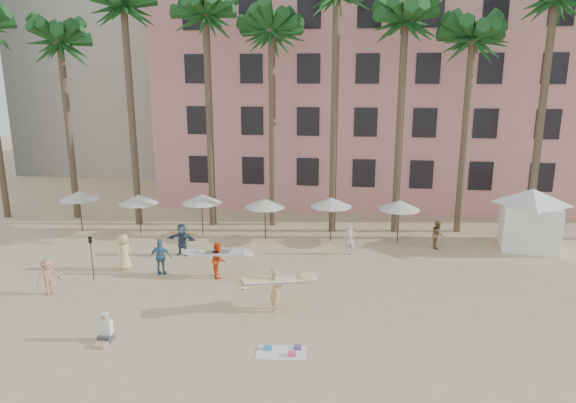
# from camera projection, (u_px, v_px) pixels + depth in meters

# --- Properties ---
(ground) EXTENTS (120.00, 120.00, 0.00)m
(ground) POSITION_uv_depth(u_px,v_px,m) (236.00, 340.00, 19.49)
(ground) COLOR #D1B789
(ground) RESTS_ON ground
(pink_hotel) EXTENTS (35.00, 14.00, 16.00)m
(pink_hotel) POSITION_uv_depth(u_px,v_px,m) (389.00, 97.00, 41.72)
(pink_hotel) COLOR #DA9185
(pink_hotel) RESTS_ON ground
(palm_row) EXTENTS (44.40, 5.40, 16.30)m
(palm_row) POSITION_uv_depth(u_px,v_px,m) (295.00, 20.00, 30.74)
(palm_row) COLOR brown
(palm_row) RESTS_ON ground
(umbrella_row) EXTENTS (22.50, 2.70, 2.73)m
(umbrella_row) POSITION_uv_depth(u_px,v_px,m) (233.00, 200.00, 31.33)
(umbrella_row) COLOR #332B23
(umbrella_row) RESTS_ON ground
(cabana) EXTENTS (5.20, 5.20, 3.50)m
(cabana) POSITION_uv_depth(u_px,v_px,m) (530.00, 213.00, 29.50)
(cabana) COLOR white
(cabana) RESTS_ON ground
(beach_towel) EXTENTS (1.87, 1.14, 0.14)m
(beach_towel) POSITION_uv_depth(u_px,v_px,m) (283.00, 351.00, 18.63)
(beach_towel) COLOR white
(beach_towel) RESTS_ON ground
(carrier_yellow) EXTENTS (2.99, 1.94, 1.96)m
(carrier_yellow) POSITION_uv_depth(u_px,v_px,m) (276.00, 287.00, 21.71)
(carrier_yellow) COLOR tan
(carrier_yellow) RESTS_ON ground
(carrier_white) EXTENTS (2.83, 1.04, 1.78)m
(carrier_white) POSITION_uv_depth(u_px,v_px,m) (218.00, 258.00, 25.42)
(carrier_white) COLOR #FF461A
(carrier_white) RESTS_ON ground
(beachgoers) EXTENTS (19.50, 10.04, 1.90)m
(beachgoers) POSITION_uv_depth(u_px,v_px,m) (196.00, 250.00, 26.79)
(beachgoers) COLOR tan
(beachgoers) RESTS_ON ground
(paddle) EXTENTS (0.18, 0.04, 2.23)m
(paddle) POSITION_uv_depth(u_px,v_px,m) (91.00, 252.00, 24.91)
(paddle) COLOR black
(paddle) RESTS_ON ground
(seated_man) EXTENTS (0.49, 0.86, 1.11)m
(seated_man) POSITION_uv_depth(u_px,v_px,m) (105.00, 332.00, 19.31)
(seated_man) COLOR #3F3F4C
(seated_man) RESTS_ON ground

